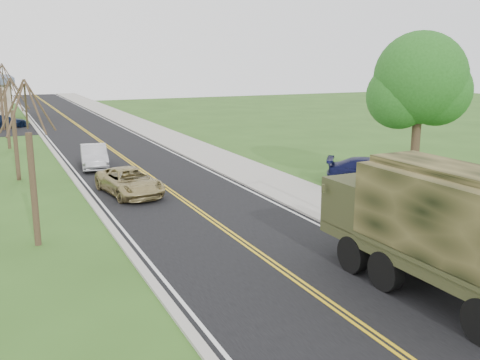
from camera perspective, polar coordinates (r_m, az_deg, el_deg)
ground at (r=14.75m, az=12.50°, el=-14.79°), size 160.00×160.00×0.00m
road at (r=51.33m, az=-15.79°, el=4.79°), size 8.00×120.00×0.01m
curb_right at (r=52.15m, az=-11.29°, el=5.21°), size 0.30×120.00×0.12m
sidewalk_right at (r=52.59m, az=-9.43°, el=5.34°), size 3.20×120.00×0.10m
curb_left at (r=50.83m, az=-20.41°, el=4.45°), size 0.30×120.00×0.10m
leafy_tree at (r=27.92m, az=18.62°, el=9.58°), size 4.83×4.50×8.10m
bare_tree_a at (r=20.67m, az=-21.28°, el=0.40°), size 1.93×2.26×6.08m
bare_tree_b at (r=32.52m, az=-22.87°, el=4.26°), size 1.83×2.14×5.73m
bare_tree_c at (r=44.41m, az=-23.66°, el=6.62°), size 2.04×2.39×6.42m
bare_tree_d at (r=56.39m, az=-24.08°, el=7.46°), size 1.88×2.20×5.91m
military_truck at (r=16.31m, az=20.76°, el=-4.19°), size 2.85×7.84×3.88m
suv_champagne at (r=27.59m, az=-11.70°, el=-0.17°), size 2.89×5.13×1.35m
sedan_silver at (r=34.95m, az=-15.30°, el=2.44°), size 2.08×4.59×1.46m
pickup_navy at (r=30.01m, az=14.07°, el=0.86°), size 5.27×4.74×1.47m
lot_car_navy at (r=58.16m, az=-23.93°, el=5.73°), size 4.93×3.25×1.33m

